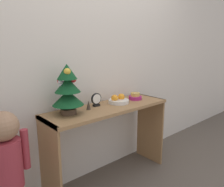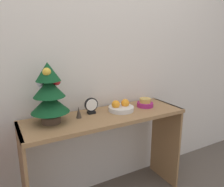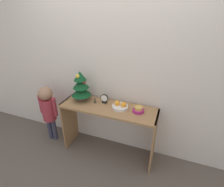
# 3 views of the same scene
# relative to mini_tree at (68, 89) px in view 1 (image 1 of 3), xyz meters

# --- Properties ---
(back_wall) EXTENTS (7.00, 0.05, 2.50)m
(back_wall) POSITION_rel_mini_tree_xyz_m (0.42, 0.21, 0.25)
(back_wall) COLOR beige
(back_wall) RESTS_ON ground_plane
(console_table) EXTENTS (1.30, 0.41, 0.79)m
(console_table) POSITION_rel_mini_tree_xyz_m (0.42, -0.04, -0.39)
(console_table) COLOR olive
(console_table) RESTS_ON ground_plane
(mini_tree) EXTENTS (0.27, 0.27, 0.43)m
(mini_tree) POSITION_rel_mini_tree_xyz_m (0.00, 0.00, 0.00)
(mini_tree) COLOR #4C3828
(mini_tree) RESTS_ON console_table
(fruit_bowl) EXTENTS (0.21, 0.21, 0.09)m
(fruit_bowl) POSITION_rel_mini_tree_xyz_m (0.57, -0.01, -0.19)
(fruit_bowl) COLOR silver
(fruit_bowl) RESTS_ON console_table
(singing_bowl) EXTENTS (0.14, 0.14, 0.08)m
(singing_bowl) POSITION_rel_mini_tree_xyz_m (0.82, -0.02, -0.19)
(singing_bowl) COLOR #9E2366
(singing_bowl) RESTS_ON console_table
(desk_clock) EXTENTS (0.11, 0.04, 0.13)m
(desk_clock) POSITION_rel_mini_tree_xyz_m (0.33, 0.04, -0.15)
(desk_clock) COLOR black
(desk_clock) RESTS_ON console_table
(figurine) EXTENTS (0.04, 0.04, 0.09)m
(figurine) POSITION_rel_mini_tree_xyz_m (0.21, -0.00, -0.17)
(figurine) COLOR #382D23
(figurine) RESTS_ON console_table
(child_figure) EXTENTS (0.31, 0.20, 0.94)m
(child_figure) POSITION_rel_mini_tree_xyz_m (-0.55, -0.10, -0.41)
(child_figure) COLOR #38384C
(child_figure) RESTS_ON ground_plane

